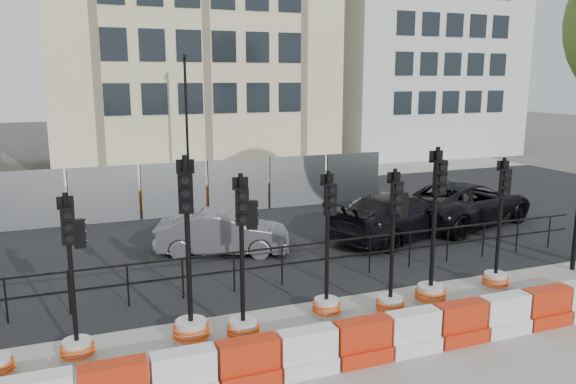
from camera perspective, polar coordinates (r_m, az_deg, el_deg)
name	(u,v)px	position (r m, az deg, el deg)	size (l,w,h in m)	color
ground	(301,304)	(12.77, 1.34, -11.31)	(120.00, 120.00, 0.00)	#51514C
sidewalk_near	(367,367)	(10.34, 8.02, -17.18)	(40.00, 6.00, 0.02)	gray
road	(222,227)	(19.08, -6.76, -3.57)	(40.00, 14.00, 0.03)	black
sidewalk_far	(175,182)	(27.69, -11.45, 1.00)	(40.00, 4.00, 0.02)	gray
building_cream	(185,5)	(33.74, -10.42, 18.22)	(15.00, 10.06, 18.00)	beige
building_white	(412,31)	(39.40, 12.46, 15.69)	(12.00, 9.06, 16.00)	silver
kerb_railing	(282,259)	(13.58, -0.60, -6.80)	(18.00, 0.04, 1.00)	black
heras_fencing	(202,192)	(21.58, -8.70, -0.04)	(14.33, 1.72, 2.00)	gray
lamp_post_far	(187,116)	(26.39, -10.27, 7.57)	(0.12, 0.56, 6.00)	black
barrier_row	(362,343)	(10.33, 7.52, -14.97)	(13.60, 0.50, 0.80)	red
traffic_signal_b	(76,321)	(10.85, -20.75, -12.19)	(0.60, 0.60, 3.06)	silver
traffic_signal_c	(190,305)	(10.94, -9.91, -11.29)	(0.71, 0.71, 3.60)	silver
traffic_signal_d	(243,302)	(10.90, -4.55, -11.05)	(0.64, 0.64, 3.25)	silver
traffic_signal_e	(327,287)	(11.97, 3.97, -9.61)	(0.61, 0.61, 3.12)	silver
traffic_signal_f	(392,280)	(12.21, 10.50, -8.82)	(0.62, 0.62, 3.14)	silver
traffic_signal_g	(432,273)	(12.93, 14.40, -7.94)	(0.69, 0.69, 3.52)	silver
traffic_signal_h	(497,262)	(14.32, 20.45, -6.71)	(0.62, 0.62, 3.16)	silver
car_b	(223,233)	(16.14, -6.65, -4.14)	(3.98, 2.53, 1.24)	#55555B
car_c	(397,215)	(17.90, 11.05, -2.36)	(5.41, 3.69, 1.45)	black
car_d	(464,203)	(20.11, 17.48, -1.06)	(5.98, 4.06, 1.52)	black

